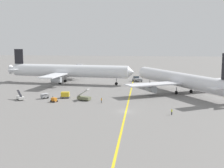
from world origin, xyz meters
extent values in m
plane|color=slate|center=(0.00, 0.00, 0.00)|extent=(600.00, 600.00, 0.00)
cube|color=yellow|center=(-0.08, 10.00, 0.00)|extent=(2.55, 119.99, 0.01)
cylinder|color=white|center=(-29.88, 52.74, 5.96)|extent=(55.46, 11.33, 5.75)
cone|color=white|center=(-1.25, 49.81, 5.96)|extent=(3.32, 5.55, 5.29)
cone|color=white|center=(-58.31, 55.65, 5.96)|extent=(4.05, 4.94, 4.60)
cube|color=white|center=(-32.62, 53.02, 5.10)|extent=(10.68, 42.77, 0.44)
cube|color=white|center=(-55.83, 55.39, 6.53)|extent=(4.51, 13.26, 0.28)
cube|color=black|center=(-55.53, 55.36, 12.35)|extent=(4.41, 0.81, 7.04)
cylinder|color=#999EA3|center=(-32.84, 41.12, 3.30)|extent=(4.44, 3.01, 2.60)
cylinder|color=#999EA3|center=(-30.42, 64.71, 3.30)|extent=(4.44, 3.01, 2.60)
cylinder|color=slate|center=(-33.27, 56.50, 2.01)|extent=(0.28, 0.28, 2.72)
cylinder|color=black|center=(-33.27, 56.50, 0.65)|extent=(1.35, 0.68, 1.30)
cylinder|color=slate|center=(-33.96, 49.74, 2.01)|extent=(0.28, 0.28, 2.72)
cylinder|color=black|center=(-33.96, 49.74, 0.65)|extent=(1.35, 0.68, 1.30)
cylinder|color=slate|center=(-7.93, 50.49, 2.01)|extent=(0.28, 0.28, 2.72)
cylinder|color=black|center=(-7.93, 50.49, 0.65)|extent=(1.35, 0.68, 1.30)
cylinder|color=silver|center=(17.93, 34.56, 5.07)|extent=(31.78, 49.08, 5.40)
cone|color=silver|center=(3.77, 58.77, 5.07)|extent=(5.70, 4.93, 4.97)
cube|color=silver|center=(19.29, 32.24, 4.26)|extent=(43.33, 28.98, 0.44)
cylinder|color=#999EA3|center=(30.01, 39.67, 2.46)|extent=(4.37, 4.94, 2.60)
cylinder|color=#999EA3|center=(7.56, 26.54, 2.46)|extent=(4.37, 4.94, 2.60)
cylinder|color=slate|center=(16.86, 29.66, 1.65)|extent=(0.28, 0.28, 1.99)
cylinder|color=black|center=(16.86, 29.66, 0.65)|extent=(1.13, 1.40, 1.30)
cylinder|color=slate|center=(22.73, 33.10, 1.65)|extent=(0.28, 0.28, 1.99)
cylinder|color=black|center=(22.73, 33.10, 0.65)|extent=(1.13, 1.40, 1.30)
cylinder|color=slate|center=(7.08, 53.10, 1.65)|extent=(0.28, 0.28, 1.99)
cylinder|color=black|center=(7.08, 53.10, 0.65)|extent=(1.13, 1.40, 1.30)
cube|color=gray|center=(1.01, 63.87, 1.02)|extent=(4.97, 5.88, 1.14)
cube|color=#333D47|center=(0.49, 64.86, 2.04)|extent=(2.93, 2.72, 0.90)
cylinder|color=#4C4C51|center=(2.95, 60.20, 1.13)|extent=(1.67, 2.92, 0.20)
sphere|color=orange|center=(0.49, 64.86, 2.67)|extent=(0.24, 0.24, 0.24)
cylinder|color=black|center=(-1.14, 64.81, 0.45)|extent=(0.69, 0.94, 0.90)
cylinder|color=black|center=(1.45, 66.18, 0.45)|extent=(0.69, 0.94, 0.90)
cylinder|color=black|center=(0.57, 61.56, 0.45)|extent=(0.69, 0.94, 0.90)
cylinder|color=black|center=(3.16, 62.93, 0.45)|extent=(0.69, 0.94, 0.90)
cube|color=silver|center=(-36.83, 12.51, 0.75)|extent=(3.90, 4.25, 0.90)
cube|color=black|center=(-37.33, 13.13, 2.10)|extent=(3.19, 3.74, 1.83)
cylinder|color=black|center=(-37.84, 12.66, 0.30)|extent=(0.53, 0.59, 0.60)
cylinder|color=black|center=(-36.75, 13.53, 0.30)|extent=(0.53, 0.59, 0.60)
cylinder|color=black|center=(-36.90, 11.49, 0.30)|extent=(0.53, 0.59, 0.60)
cylinder|color=black|center=(-35.81, 12.36, 0.30)|extent=(0.53, 0.59, 0.60)
cube|color=gray|center=(-29.37, 15.88, 0.80)|extent=(2.82, 2.96, 1.00)
cube|color=#B2B2B7|center=(-29.37, 15.88, 1.65)|extent=(2.96, 3.10, 0.12)
cylinder|color=black|center=(-29.31, 14.85, 0.30)|extent=(0.54, 0.59, 0.60)
cylinder|color=black|center=(-30.38, 15.75, 0.30)|extent=(0.54, 0.59, 0.60)
cylinder|color=black|center=(-28.35, 16.00, 0.30)|extent=(0.54, 0.59, 0.60)
cylinder|color=black|center=(-29.42, 16.90, 0.30)|extent=(0.54, 0.59, 0.60)
cube|color=orange|center=(-24.39, 10.44, 0.85)|extent=(2.16, 1.95, 1.10)
cylinder|color=black|center=(-24.85, 10.72, 1.65)|extent=(0.16, 0.16, 0.50)
cylinder|color=black|center=(-23.39, 10.66, 0.30)|extent=(0.62, 0.48, 0.60)
cylinder|color=black|center=(-24.10, 9.46, 0.30)|extent=(0.62, 0.48, 0.60)
cylinder|color=black|center=(-24.67, 11.43, 0.30)|extent=(0.62, 0.48, 0.60)
cylinder|color=black|center=(-25.39, 10.23, 0.30)|extent=(0.62, 0.48, 0.60)
cube|color=#666B4C|center=(-15.12, 14.21, 0.80)|extent=(4.92, 3.53, 1.00)
cube|color=silver|center=(-15.40, 14.33, 2.70)|extent=(4.40, 2.85, 2.71)
cylinder|color=black|center=(-14.16, 14.59, 0.30)|extent=(0.63, 0.41, 0.60)
cylinder|color=black|center=(-14.68, 13.29, 0.30)|extent=(0.63, 0.41, 0.60)
cylinder|color=black|center=(-15.56, 15.14, 0.30)|extent=(0.63, 0.41, 0.60)
cylinder|color=black|center=(-16.08, 13.84, 0.30)|extent=(0.63, 0.41, 0.60)
cube|color=slate|center=(-22.56, 17.63, 0.43)|extent=(3.44, 2.56, 0.25)
cube|color=gold|center=(-22.56, 17.63, 1.35)|extent=(3.02, 2.31, 1.60)
cylinder|color=black|center=(-23.23, 16.85, 0.30)|extent=(0.62, 0.27, 0.60)
cylinder|color=black|center=(-23.39, 18.24, 0.30)|extent=(0.62, 0.27, 0.60)
cylinder|color=black|center=(-21.74, 17.02, 0.30)|extent=(0.62, 0.27, 0.60)
cylinder|color=black|center=(-21.90, 18.41, 0.30)|extent=(0.62, 0.27, 0.60)
cylinder|color=black|center=(12.76, -2.53, 0.41)|extent=(0.28, 0.28, 0.83)
cylinder|color=#D1E02D|center=(12.76, -2.53, 1.12)|extent=(0.36, 0.36, 0.58)
sphere|color=#9E704C|center=(12.76, -2.53, 1.52)|extent=(0.22, 0.22, 0.22)
cylinder|color=#4C4C51|center=(-8.66, 10.90, 0.42)|extent=(0.28, 0.28, 0.84)
cylinder|color=orange|center=(-8.66, 10.90, 1.13)|extent=(0.36, 0.36, 0.59)
sphere|color=brown|center=(-8.66, 10.90, 1.54)|extent=(0.23, 0.23, 0.23)
cylinder|color=#B7B7BC|center=(-34.61, 78.16, 4.47)|extent=(5.37, 21.74, 3.20)
cylinder|color=#99999E|center=(-33.51, 88.86, 4.47)|extent=(3.84, 3.84, 3.52)
cylinder|color=#595960|center=(-33.61, 87.87, 2.23)|extent=(0.70, 0.70, 4.47)
camera|label=1|loc=(6.07, -85.01, 20.28)|focal=48.96mm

